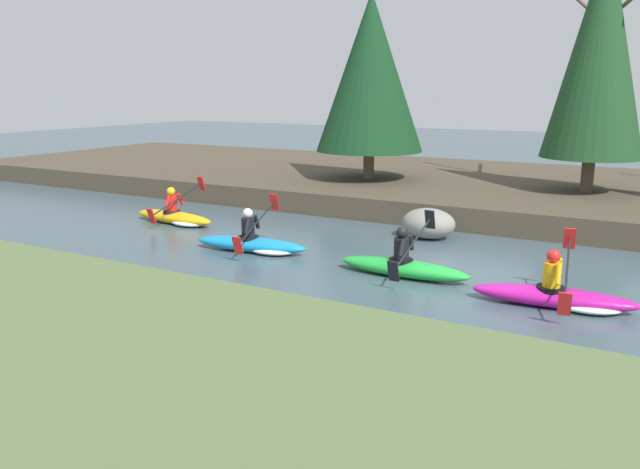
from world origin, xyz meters
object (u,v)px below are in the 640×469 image
object	(u,v)px
kayaker_far_back	(177,217)
kayaker_trailing	(255,243)
kayaker_lead	(561,296)
kayaker_middle	(404,266)
boulder_midstream	(428,223)

from	to	relation	value
kayaker_far_back	kayaker_trailing	bearing A→B (deg)	-18.09
kayaker_far_back	kayaker_lead	bearing A→B (deg)	-7.15
kayaker_lead	kayaker_middle	xyz separation A→B (m)	(-2.98, 0.38, 0.02)
kayaker_trailing	kayaker_far_back	distance (m)	3.91
kayaker_lead	kayaker_middle	bearing A→B (deg)	165.57
kayaker_lead	boulder_midstream	xyz separation A→B (m)	(-3.67, 3.71, 0.18)
kayaker_lead	boulder_midstream	size ratio (longest dim) A/B	2.09
kayaker_trailing	boulder_midstream	distance (m)	4.37
kayaker_lead	kayaker_middle	distance (m)	3.00
kayaker_lead	kayaker_far_back	bearing A→B (deg)	161.98
kayaker_far_back	boulder_midstream	xyz separation A→B (m)	(6.62, 1.74, 0.18)
kayaker_trailing	kayaker_far_back	xyz separation A→B (m)	(-3.63, 1.45, 0.00)
kayaker_middle	boulder_midstream	bearing A→B (deg)	101.93
kayaker_lead	boulder_midstream	world-z (taller)	kayaker_lead
kayaker_middle	kayaker_far_back	world-z (taller)	same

